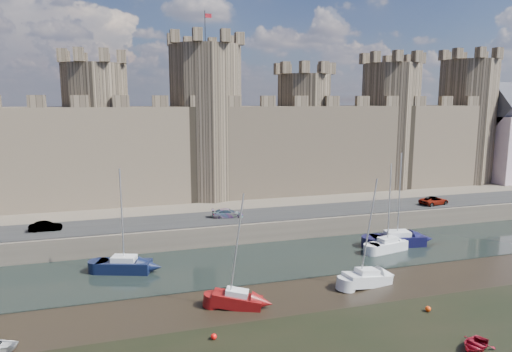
{
  "coord_description": "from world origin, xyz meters",
  "views": [
    {
      "loc": [
        -10.69,
        -21.66,
        17.48
      ],
      "look_at": [
        2.21,
        22.0,
        9.86
      ],
      "focal_mm": 32.0,
      "sensor_mm": 36.0,
      "label": 1
    }
  ],
  "objects_px": {
    "sailboat_1": "(124,265)",
    "sailboat_4": "(237,299)",
    "car_1": "(45,226)",
    "car_2": "(227,213)",
    "sailboat_2": "(387,245)",
    "sailboat_3": "(397,239)",
    "car_3": "(434,201)",
    "sailboat_5": "(367,278)"
  },
  "relations": [
    {
      "from": "car_1",
      "to": "sailboat_5",
      "type": "bearing_deg",
      "value": -121.65
    },
    {
      "from": "car_3",
      "to": "sailboat_3",
      "type": "bearing_deg",
      "value": 114.72
    },
    {
      "from": "car_3",
      "to": "sailboat_3",
      "type": "relative_size",
      "value": 0.4
    },
    {
      "from": "sailboat_1",
      "to": "sailboat_5",
      "type": "xyz_separation_m",
      "value": [
        22.15,
        -9.88,
        -0.09
      ]
    },
    {
      "from": "car_3",
      "to": "car_2",
      "type": "bearing_deg",
      "value": 76.33
    },
    {
      "from": "sailboat_1",
      "to": "sailboat_5",
      "type": "height_order",
      "value": "sailboat_1"
    },
    {
      "from": "car_1",
      "to": "sailboat_4",
      "type": "xyz_separation_m",
      "value": [
        17.69,
        -20.11,
        -2.35
      ]
    },
    {
      "from": "car_3",
      "to": "sailboat_5",
      "type": "relative_size",
      "value": 0.43
    },
    {
      "from": "sailboat_3",
      "to": "car_2",
      "type": "bearing_deg",
      "value": 160.74
    },
    {
      "from": "car_1",
      "to": "sailboat_3",
      "type": "bearing_deg",
      "value": -103.12
    },
    {
      "from": "car_2",
      "to": "sailboat_5",
      "type": "relative_size",
      "value": 0.39
    },
    {
      "from": "sailboat_3",
      "to": "car_1",
      "type": "bearing_deg",
      "value": 174.53
    },
    {
      "from": "sailboat_2",
      "to": "sailboat_4",
      "type": "xyz_separation_m",
      "value": [
        -20.33,
        -9.1,
        -0.09
      ]
    },
    {
      "from": "car_1",
      "to": "sailboat_2",
      "type": "distance_m",
      "value": 39.65
    },
    {
      "from": "car_3",
      "to": "sailboat_1",
      "type": "relative_size",
      "value": 0.42
    },
    {
      "from": "car_1",
      "to": "sailboat_1",
      "type": "distance_m",
      "value": 12.75
    },
    {
      "from": "car_2",
      "to": "sailboat_4",
      "type": "height_order",
      "value": "sailboat_4"
    },
    {
      "from": "car_1",
      "to": "sailboat_3",
      "type": "height_order",
      "value": "sailboat_3"
    },
    {
      "from": "car_2",
      "to": "sailboat_3",
      "type": "bearing_deg",
      "value": -109.41
    },
    {
      "from": "car_2",
      "to": "sailboat_2",
      "type": "relative_size",
      "value": 0.39
    },
    {
      "from": "sailboat_1",
      "to": "sailboat_4",
      "type": "distance_m",
      "value": 14.24
    },
    {
      "from": "car_2",
      "to": "sailboat_5",
      "type": "distance_m",
      "value": 21.37
    },
    {
      "from": "sailboat_3",
      "to": "sailboat_5",
      "type": "xyz_separation_m",
      "value": [
        -9.59,
        -9.53,
        -0.11
      ]
    },
    {
      "from": "car_3",
      "to": "car_1",
      "type": "bearing_deg",
      "value": 77.52
    },
    {
      "from": "car_1",
      "to": "sailboat_3",
      "type": "xyz_separation_m",
      "value": [
        40.3,
        -9.53,
        -2.23
      ]
    },
    {
      "from": "sailboat_1",
      "to": "sailboat_2",
      "type": "height_order",
      "value": "sailboat_1"
    },
    {
      "from": "sailboat_1",
      "to": "sailboat_4",
      "type": "xyz_separation_m",
      "value": [
        9.14,
        -10.92,
        -0.1
      ]
    },
    {
      "from": "car_1",
      "to": "sailboat_3",
      "type": "relative_size",
      "value": 0.31
    },
    {
      "from": "sailboat_1",
      "to": "car_1",
      "type": "bearing_deg",
      "value": 151.85
    },
    {
      "from": "car_2",
      "to": "sailboat_4",
      "type": "relative_size",
      "value": 0.4
    },
    {
      "from": "sailboat_1",
      "to": "car_3",
      "type": "bearing_deg",
      "value": 29.24
    },
    {
      "from": "sailboat_4",
      "to": "sailboat_5",
      "type": "xyz_separation_m",
      "value": [
        13.01,
        1.04,
        0.01
      ]
    },
    {
      "from": "car_3",
      "to": "sailboat_2",
      "type": "distance_m",
      "value": 16.94
    },
    {
      "from": "sailboat_4",
      "to": "car_3",
      "type": "bearing_deg",
      "value": 51.14
    },
    {
      "from": "sailboat_4",
      "to": "sailboat_5",
      "type": "bearing_deg",
      "value": 26.8
    },
    {
      "from": "car_3",
      "to": "sailboat_3",
      "type": "distance_m",
      "value": 14.25
    },
    {
      "from": "car_2",
      "to": "sailboat_2",
      "type": "xyz_separation_m",
      "value": [
        16.51,
        -11.09,
        -2.26
      ]
    },
    {
      "from": "car_2",
      "to": "sailboat_1",
      "type": "bearing_deg",
      "value": 133.27
    },
    {
      "from": "sailboat_2",
      "to": "car_3",
      "type": "bearing_deg",
      "value": 23.48
    },
    {
      "from": "car_1",
      "to": "car_2",
      "type": "relative_size",
      "value": 0.88
    },
    {
      "from": "sailboat_5",
      "to": "sailboat_1",
      "type": "bearing_deg",
      "value": 147.06
    },
    {
      "from": "car_2",
      "to": "car_3",
      "type": "bearing_deg",
      "value": -84.95
    }
  ]
}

